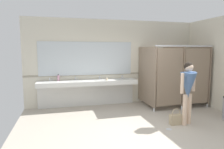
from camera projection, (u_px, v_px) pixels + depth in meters
ground_plane at (149, 132)px, 4.72m from camera, size 6.24×5.74×0.10m
wall_back at (118, 62)px, 7.06m from camera, size 6.24×0.12×2.91m
wall_back_tile_band at (118, 74)px, 7.05m from camera, size 6.24×0.01×0.06m
vanity_counter at (88, 87)px, 6.62m from camera, size 3.21×0.57×1.01m
mirror_panel at (87, 58)px, 6.70m from camera, size 3.11×0.02×1.11m
bathroom_stalls at (176, 75)px, 6.65m from camera, size 1.99×1.33×2.02m
person_standing at (188, 86)px, 4.98m from camera, size 0.53×0.52×1.58m
handbag at (176, 119)px, 5.06m from camera, size 0.31×0.14×0.42m
soap_dispenser at (58, 78)px, 6.42m from camera, size 0.07×0.07×0.22m
paper_cup at (107, 79)px, 6.51m from camera, size 0.07×0.07×0.08m
floor_drain_cover at (169, 129)px, 4.76m from camera, size 0.14×0.14×0.01m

